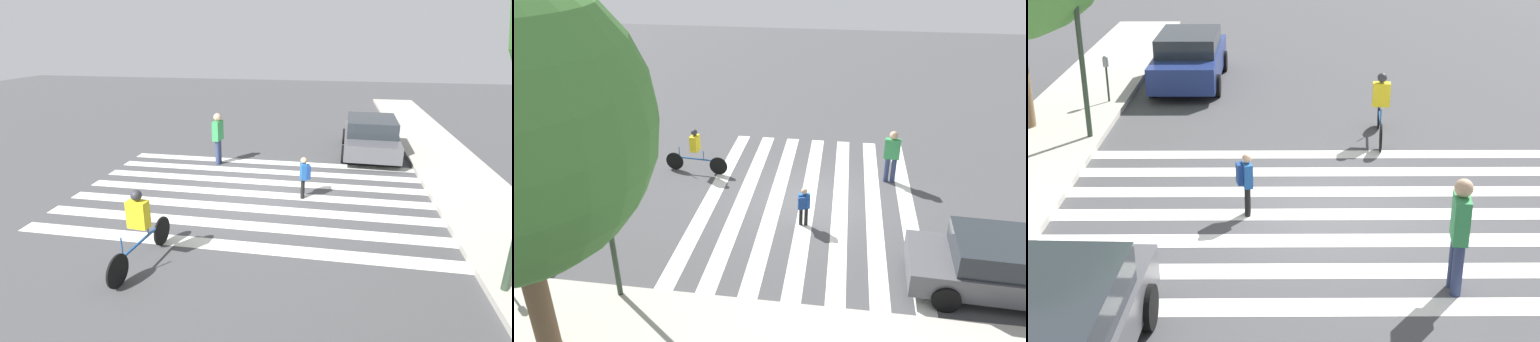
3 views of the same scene
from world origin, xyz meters
The scene contains 8 objects.
ground_plane centered at (0.00, 0.00, 0.00)m, with size 60.00×60.00×0.00m, color #444447.
crosswalk_stripes centered at (0.00, 0.00, 0.00)m, with size 6.55×10.00×0.01m.
parking_meter centered at (6.67, 5.45, 1.03)m, with size 0.15×0.15×1.38m.
pedestrian_adult_blue_shirt centered at (-2.60, -1.72, 1.02)m, with size 0.53×0.29×1.81m.
pedestrian_adult_tall_backpack centered at (0.02, 1.48, 0.70)m, with size 0.36×0.33×1.19m.
cyclist_far_lane centered at (4.04, -1.47, 0.86)m, with size 2.26×0.42×1.60m.
car_parked_dark_suv centered at (-4.81, 3.67, 0.72)m, with size 4.40×2.21×1.41m.
car_parked_far_curb centered at (8.97, 3.53, 0.78)m, with size 4.60×2.01×1.52m.
Camera 3 is at (-11.73, 0.86, 5.74)m, focal length 50.00 mm.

